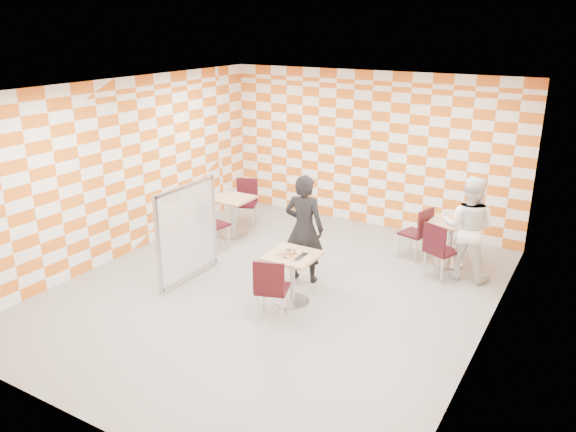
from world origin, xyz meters
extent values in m
plane|color=gray|center=(0.00, 0.00, 0.00)|extent=(7.00, 7.00, 0.00)
plane|color=white|center=(0.00, 0.00, 3.00)|extent=(7.00, 7.00, 0.00)
plane|color=white|center=(0.00, 3.50, 1.50)|extent=(6.00, 0.00, 6.00)
plane|color=white|center=(-3.00, 0.00, 1.50)|extent=(0.00, 7.00, 7.00)
plane|color=white|center=(3.00, 0.00, 1.50)|extent=(0.00, 7.00, 7.00)
cube|color=tan|center=(0.41, -0.20, 0.73)|extent=(0.70, 0.70, 0.04)
cylinder|color=#A5A5AA|center=(0.41, -0.20, 0.37)|extent=(0.08, 0.08, 0.70)
cylinder|color=#A5A5AA|center=(0.41, -0.20, 0.01)|extent=(0.50, 0.50, 0.03)
cube|color=tan|center=(1.99, 2.30, 0.73)|extent=(0.70, 0.70, 0.04)
cylinder|color=#A5A5AA|center=(1.99, 2.30, 0.37)|extent=(0.08, 0.08, 0.70)
cylinder|color=#A5A5AA|center=(1.99, 2.30, 0.01)|extent=(0.50, 0.50, 0.03)
cube|color=tan|center=(-1.90, 1.56, 0.73)|extent=(0.70, 0.70, 0.04)
cylinder|color=#A5A5AA|center=(-1.90, 1.56, 0.37)|extent=(0.08, 0.08, 0.70)
cylinder|color=#A5A5AA|center=(-1.90, 1.56, 0.01)|extent=(0.50, 0.50, 0.03)
cube|color=#330A10|center=(0.41, -0.75, 0.45)|extent=(0.53, 0.53, 0.04)
cube|color=#330A10|center=(0.48, -0.94, 0.70)|extent=(0.41, 0.17, 0.45)
cylinder|color=silver|center=(0.52, -0.53, 0.21)|extent=(0.03, 0.03, 0.43)
cylinder|color=silver|center=(0.20, -0.64, 0.21)|extent=(0.03, 0.03, 0.43)
cylinder|color=silver|center=(0.63, -0.86, 0.21)|extent=(0.03, 0.03, 0.43)
cylinder|color=silver|center=(0.31, -0.96, 0.21)|extent=(0.03, 0.03, 0.43)
cube|color=#330A10|center=(2.01, 1.72, 0.45)|extent=(0.55, 0.55, 0.04)
cube|color=#330A10|center=(1.93, 1.53, 0.70)|extent=(0.40, 0.20, 0.45)
cylinder|color=silver|center=(2.23, 1.80, 0.21)|extent=(0.03, 0.03, 0.43)
cylinder|color=silver|center=(1.92, 1.94, 0.21)|extent=(0.03, 0.03, 0.43)
cylinder|color=silver|center=(2.09, 1.49, 0.21)|extent=(0.03, 0.03, 0.43)
cylinder|color=silver|center=(1.78, 1.63, 0.21)|extent=(0.03, 0.03, 0.43)
cube|color=#330A10|center=(1.39, 2.24, 0.45)|extent=(0.52, 0.52, 0.04)
cube|color=#330A10|center=(1.58, 2.19, 0.70)|extent=(0.15, 0.42, 0.45)
cylinder|color=silver|center=(1.27, 2.45, 0.21)|extent=(0.03, 0.03, 0.43)
cylinder|color=silver|center=(1.18, 2.13, 0.21)|extent=(0.03, 0.03, 0.43)
cylinder|color=silver|center=(1.60, 2.36, 0.21)|extent=(0.03, 0.03, 0.43)
cylinder|color=silver|center=(1.51, 2.03, 0.21)|extent=(0.03, 0.03, 0.43)
cube|color=#330A10|center=(-1.80, 0.86, 0.45)|extent=(0.48, 0.48, 0.04)
cube|color=#330A10|center=(-1.83, 0.66, 0.70)|extent=(0.42, 0.11, 0.45)
cylinder|color=silver|center=(-1.60, 1.00, 0.21)|extent=(0.03, 0.03, 0.43)
cylinder|color=silver|center=(-1.94, 1.05, 0.21)|extent=(0.03, 0.03, 0.43)
cylinder|color=silver|center=(-1.66, 0.66, 0.21)|extent=(0.03, 0.03, 0.43)
cylinder|color=silver|center=(-1.99, 0.72, 0.21)|extent=(0.03, 0.03, 0.43)
cube|color=#330A10|center=(-2.00, 2.12, 0.45)|extent=(0.55, 0.55, 0.04)
cube|color=#330A10|center=(-2.08, 2.30, 0.70)|extent=(0.40, 0.20, 0.45)
cylinder|color=silver|center=(-2.09, 1.89, 0.21)|extent=(0.03, 0.03, 0.43)
cylinder|color=silver|center=(-1.77, 2.03, 0.21)|extent=(0.03, 0.03, 0.43)
cylinder|color=silver|center=(-2.22, 2.21, 0.21)|extent=(0.03, 0.03, 0.43)
cylinder|color=silver|center=(-1.91, 2.34, 0.21)|extent=(0.03, 0.03, 0.43)
cube|color=white|center=(-1.37, -0.35, 0.80)|extent=(0.02, 1.30, 1.40)
cube|color=#B2B2B7|center=(-1.37, -0.35, 1.52)|extent=(0.05, 1.30, 0.05)
cube|color=#B2B2B7|center=(-1.37, -0.35, 0.08)|extent=(0.05, 1.30, 0.05)
cube|color=#B2B2B7|center=(-1.37, -1.00, 0.80)|extent=(0.05, 0.05, 1.50)
cylinder|color=#B2B2B7|center=(-1.37, -1.00, 0.03)|extent=(0.08, 0.08, 0.05)
cube|color=#B2B2B7|center=(-1.37, 0.30, 0.80)|extent=(0.05, 0.05, 1.50)
cylinder|color=#B2B2B7|center=(-1.37, 0.30, 0.03)|extent=(0.08, 0.08, 0.05)
imported|color=black|center=(0.18, 0.55, 0.85)|extent=(0.67, 0.49, 1.71)
imported|color=white|center=(2.33, 1.92, 0.83)|extent=(0.81, 0.63, 1.66)
cube|color=silver|center=(0.41, -0.22, 0.75)|extent=(0.38, 0.34, 0.01)
cone|color=tan|center=(0.41, -0.22, 0.77)|extent=(0.40, 0.40, 0.02)
cone|color=#F2D88C|center=(0.41, -0.20, 0.78)|extent=(0.33, 0.33, 0.01)
cylinder|color=maroon|center=(0.35, -0.32, 0.79)|extent=(0.04, 0.04, 0.01)
cylinder|color=maroon|center=(0.46, -0.31, 0.79)|extent=(0.04, 0.04, 0.01)
cylinder|color=maroon|center=(0.41, -0.24, 0.79)|extent=(0.04, 0.04, 0.01)
cylinder|color=maroon|center=(0.36, -0.19, 0.79)|extent=(0.04, 0.04, 0.01)
cylinder|color=maroon|center=(0.47, -0.21, 0.79)|extent=(0.04, 0.04, 0.01)
torus|color=black|center=(0.46, -0.25, 0.79)|extent=(0.03, 0.03, 0.01)
torus|color=black|center=(0.39, -0.28, 0.79)|extent=(0.03, 0.03, 0.01)
torus|color=black|center=(0.43, -0.18, 0.79)|extent=(0.03, 0.03, 0.01)
torus|color=black|center=(0.34, -0.24, 0.79)|extent=(0.03, 0.03, 0.01)
cylinder|color=white|center=(1.81, 2.40, 0.83)|extent=(0.06, 0.06, 0.16)
cylinder|color=red|center=(1.81, 2.40, 0.93)|extent=(0.04, 0.04, 0.04)
cylinder|color=black|center=(2.07, 2.30, 0.85)|extent=(0.07, 0.07, 0.20)
cylinder|color=red|center=(2.07, 2.30, 0.96)|extent=(0.03, 0.03, 0.03)
camera|label=1|loc=(4.05, -6.51, 3.86)|focal=35.00mm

